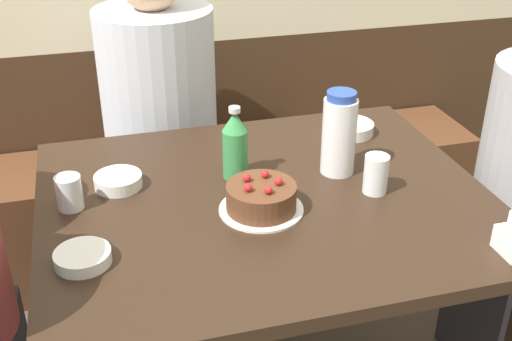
# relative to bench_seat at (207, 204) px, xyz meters

# --- Properties ---
(bench_seat) EXTENTS (2.17, 0.38, 0.46)m
(bench_seat) POSITION_rel_bench_seat_xyz_m (0.00, 0.00, 0.00)
(bench_seat) COLOR #56331E
(bench_seat) RESTS_ON ground_plane
(dining_table) EXTENTS (1.13, 0.93, 0.74)m
(dining_table) POSITION_rel_bench_seat_xyz_m (0.00, -0.83, 0.41)
(dining_table) COLOR black
(dining_table) RESTS_ON ground_plane
(birthday_cake) EXTENTS (0.21, 0.21, 0.09)m
(birthday_cake) POSITION_rel_bench_seat_xyz_m (-0.03, -0.89, 0.54)
(birthday_cake) COLOR white
(birthday_cake) RESTS_ON dining_table
(water_pitcher) EXTENTS (0.09, 0.09, 0.23)m
(water_pitcher) POSITION_rel_bench_seat_xyz_m (0.22, -0.75, 0.62)
(water_pitcher) COLOR white
(water_pitcher) RESTS_ON dining_table
(soju_bottle) EXTENTS (0.07, 0.07, 0.20)m
(soju_bottle) POSITION_rel_bench_seat_xyz_m (-0.05, -0.71, 0.60)
(soju_bottle) COLOR #388E4C
(soju_bottle) RESTS_ON dining_table
(bowl_soup_white) EXTENTS (0.12, 0.12, 0.03)m
(bowl_soup_white) POSITION_rel_bench_seat_xyz_m (-0.45, -0.99, 0.52)
(bowl_soup_white) COLOR white
(bowl_soup_white) RESTS_ON dining_table
(bowl_rice_small) EXTENTS (0.14, 0.14, 0.03)m
(bowl_rice_small) POSITION_rel_bench_seat_xyz_m (0.35, -0.54, 0.53)
(bowl_rice_small) COLOR white
(bowl_rice_small) RESTS_ON dining_table
(bowl_side_dish) EXTENTS (0.12, 0.12, 0.03)m
(bowl_side_dish) POSITION_rel_bench_seat_xyz_m (-0.35, -0.68, 0.53)
(bowl_side_dish) COLOR white
(bowl_side_dish) RESTS_ON dining_table
(glass_water_tall) EXTENTS (0.06, 0.06, 0.10)m
(glass_water_tall) POSITION_rel_bench_seat_xyz_m (0.27, -0.88, 0.56)
(glass_water_tall) COLOR silver
(glass_water_tall) RESTS_ON dining_table
(glass_tumbler_short) EXTENTS (0.06, 0.06, 0.09)m
(glass_tumbler_short) POSITION_rel_bench_seat_xyz_m (-0.47, -0.76, 0.55)
(glass_tumbler_short) COLOR silver
(glass_tumbler_short) RESTS_ON dining_table
(person_teal_shirt) EXTENTS (0.39, 0.39, 1.25)m
(person_teal_shirt) POSITION_rel_bench_seat_xyz_m (-0.17, -0.11, 0.39)
(person_teal_shirt) COLOR #33333D
(person_teal_shirt) RESTS_ON ground_plane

